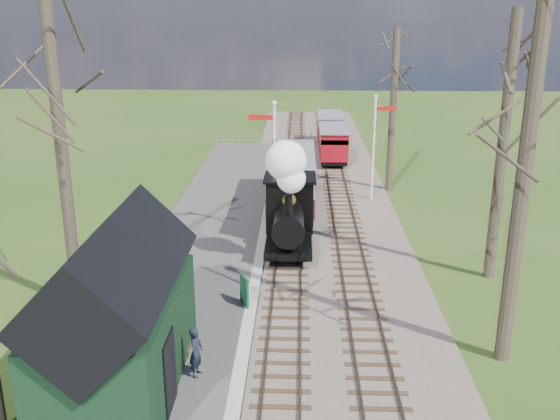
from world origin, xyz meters
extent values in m
ellipsoid|color=#385B23|center=(-25.00, 60.00, -14.76)|extent=(57.60, 36.00, 16.20)
ellipsoid|color=#385B23|center=(10.00, 65.00, -18.04)|extent=(70.40, 44.00, 19.80)
ellipsoid|color=#385B23|center=(-8.00, 70.00, -16.40)|extent=(64.00, 40.00, 18.00)
cube|color=brown|center=(1.30, 22.00, 0.05)|extent=(8.00, 60.00, 0.10)
cube|color=brown|center=(-0.50, 22.00, 0.14)|extent=(0.07, 60.00, 0.12)
cube|color=brown|center=(0.50, 22.00, 0.14)|extent=(0.07, 60.00, 0.12)
cube|color=#38281C|center=(0.00, 22.00, 0.10)|extent=(1.60, 60.00, 0.09)
cube|color=brown|center=(2.10, 22.00, 0.14)|extent=(0.07, 60.00, 0.12)
cube|color=brown|center=(3.10, 22.00, 0.14)|extent=(0.07, 60.00, 0.12)
cube|color=#38281C|center=(2.60, 22.00, 0.10)|extent=(1.60, 60.00, 0.09)
cube|color=#474442|center=(-3.50, 14.00, 0.10)|extent=(5.00, 44.00, 0.20)
cube|color=#B2AD9E|center=(-1.20, 14.00, 0.10)|extent=(0.40, 44.00, 0.21)
cube|color=black|center=(-4.30, 4.00, 1.50)|extent=(3.00, 6.00, 2.60)
cube|color=black|center=(-4.30, 4.00, 3.35)|extent=(3.25, 6.30, 3.25)
cube|color=black|center=(-2.78, 3.00, 1.20)|extent=(0.06, 1.20, 2.00)
cylinder|color=silver|center=(-0.70, 16.00, 3.00)|extent=(0.14, 0.14, 6.00)
sphere|color=silver|center=(-0.70, 16.00, 6.10)|extent=(0.24, 0.24, 0.24)
cube|color=#B7140F|center=(-1.25, 16.00, 5.50)|extent=(1.10, 0.08, 0.22)
cube|color=black|center=(-0.70, 16.00, 4.40)|extent=(0.18, 0.06, 0.30)
cylinder|color=silver|center=(4.30, 22.00, 2.75)|extent=(0.14, 0.14, 5.50)
sphere|color=silver|center=(4.30, 22.00, 5.60)|extent=(0.24, 0.24, 0.24)
cube|color=#B7140F|center=(4.85, 22.00, 5.00)|extent=(1.10, 0.08, 0.22)
cube|color=black|center=(4.30, 22.00, 3.90)|extent=(0.18, 0.06, 0.30)
cylinder|color=#382D23|center=(-7.30, 9.00, 5.50)|extent=(0.41, 0.41, 11.00)
cylinder|color=#382D23|center=(6.50, 6.00, 6.00)|extent=(0.42, 0.42, 12.00)
cylinder|color=#382D23|center=(7.80, 12.00, 5.00)|extent=(0.40, 0.40, 10.00)
cylinder|color=#382D23|center=(5.50, 24.00, 4.50)|extent=(0.39, 0.39, 9.00)
cube|color=slate|center=(0.30, 36.00, 0.75)|extent=(12.60, 0.02, 0.01)
cube|color=slate|center=(0.30, 36.00, 0.45)|extent=(12.60, 0.02, 0.02)
cylinder|color=slate|center=(0.30, 36.00, 0.50)|extent=(0.08, 0.08, 1.00)
cube|color=black|center=(0.00, 14.11, 0.70)|extent=(1.90, 4.48, 0.28)
cylinder|color=black|center=(0.00, 13.44, 1.71)|extent=(1.23, 2.91, 1.23)
cube|color=black|center=(0.00, 15.46, 1.82)|extent=(2.02, 1.79, 2.24)
cylinder|color=black|center=(0.00, 12.32, 2.72)|extent=(0.31, 0.31, 0.90)
sphere|color=#AE8F33|center=(0.00, 13.78, 2.49)|extent=(0.58, 0.58, 0.58)
sphere|color=white|center=(0.10, 12.32, 3.78)|extent=(1.12, 1.12, 1.12)
sphere|color=white|center=(-0.10, 12.43, 4.45)|extent=(1.57, 1.57, 1.57)
cylinder|color=black|center=(-0.50, 12.77, 0.56)|extent=(0.11, 0.72, 0.72)
cylinder|color=black|center=(0.50, 12.77, 0.56)|extent=(0.11, 0.72, 0.72)
cube|color=black|center=(0.00, 20.11, 0.59)|extent=(2.13, 7.84, 0.34)
cube|color=maroon|center=(0.00, 20.11, 1.26)|extent=(2.24, 7.84, 1.01)
cube|color=#C7B496|center=(0.00, 20.11, 2.27)|extent=(2.24, 7.84, 1.01)
cube|color=slate|center=(0.00, 20.11, 2.83)|extent=(2.35, 8.06, 0.13)
cube|color=black|center=(2.60, 30.49, 0.51)|extent=(1.68, 4.42, 0.27)
cube|color=maroon|center=(2.60, 30.49, 1.04)|extent=(1.77, 4.42, 0.80)
cube|color=#C7B496|center=(2.60, 30.49, 1.84)|extent=(1.77, 4.42, 0.80)
cube|color=slate|center=(2.60, 30.49, 2.28)|extent=(1.86, 4.60, 0.11)
cube|color=black|center=(2.60, 35.99, 0.51)|extent=(1.68, 4.42, 0.27)
cube|color=maroon|center=(2.60, 35.99, 1.04)|extent=(1.77, 4.42, 0.80)
cube|color=#C7B496|center=(2.60, 35.99, 1.84)|extent=(1.77, 4.42, 0.80)
cube|color=slate|center=(2.60, 35.99, 2.28)|extent=(1.86, 4.60, 0.11)
cube|color=#0D3F22|center=(-1.43, 8.84, 0.73)|extent=(0.37, 0.69, 1.06)
cube|color=silver|center=(-1.38, 8.86, 0.73)|extent=(0.27, 0.58, 0.87)
cube|color=#462E19|center=(-2.96, 5.92, 0.41)|extent=(0.46, 1.30, 0.05)
cube|color=#462E19|center=(-3.13, 5.91, 0.66)|extent=(0.14, 1.28, 0.55)
cube|color=#462E19|center=(-2.83, 5.37, 0.29)|extent=(0.05, 0.05, 0.18)
cube|color=#462E19|center=(-3.10, 6.47, 0.29)|extent=(0.05, 0.05, 0.18)
imported|color=#1B1F31|center=(-2.37, 4.48, 0.93)|extent=(0.44, 0.59, 1.46)
camera|label=1|loc=(0.46, -10.54, 9.92)|focal=40.00mm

